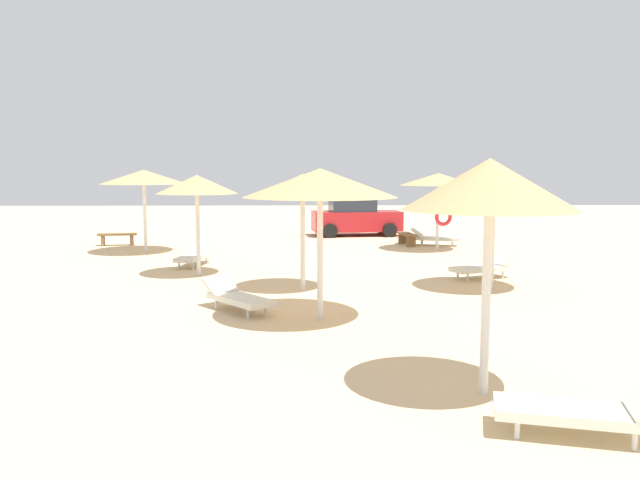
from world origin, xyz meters
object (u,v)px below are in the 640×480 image
object	(u,v)px
lounger_3	(237,297)
parked_car	(356,218)
parasol_5	(303,186)
lounger_0	(485,267)
parasol_0	(494,196)
parasol_6	(144,177)
bench_1	(407,237)
parasol_3	(320,183)
bench_0	(117,237)
lounger_1	(586,410)
lounger_2	(434,238)
parasol_1	(489,185)
lounger_4	(195,255)
parasol_2	(438,180)
parasol_4	(197,185)

from	to	relation	value
lounger_3	parked_car	xyz separation A→B (m)	(3.75, 15.37, 0.51)
lounger_3	parked_car	distance (m)	15.83
parasol_5	lounger_0	distance (m)	5.74
parasol_0	lounger_0	size ratio (longest dim) A/B	1.33
parasol_6	bench_1	distance (m)	10.37
parasol_3	bench_0	size ratio (longest dim) A/B	1.97
lounger_1	lounger_3	distance (m)	7.90
parasol_5	parked_car	world-z (taller)	parasol_5
parasol_3	lounger_3	world-z (taller)	parasol_3
parasol_3	lounger_2	distance (m)	13.45
parasol_3	bench_1	distance (m)	13.20
parasol_1	parked_car	distance (m)	20.50
parasol_0	parasol_6	world-z (taller)	parasol_6
bench_0	parasol_6	bearing A→B (deg)	-52.34
parasol_0	lounger_1	bearing A→B (deg)	-100.02
parasol_6	lounger_2	world-z (taller)	parasol_6
parasol_5	parasol_6	size ratio (longest dim) A/B	0.94
lounger_2	lounger_4	distance (m)	9.98
parasol_1	parasol_2	world-z (taller)	parasol_1
parasol_5	parked_car	bearing A→B (deg)	79.75
parasol_4	bench_1	distance (m)	10.24
parasol_2	lounger_3	bearing A→B (deg)	-122.44
parasol_4	parasol_5	xyz separation A→B (m)	(2.99, -2.20, 0.03)
parasol_0	parasol_1	world-z (taller)	parasol_1
parasol_2	parasol_4	distance (m)	9.71
parasol_6	bench_0	bearing A→B (deg)	127.66
parasol_3	bench_0	distance (m)	15.00
parasol_0	lounger_1	distance (m)	9.15
parasol_0	parasol_2	size ratio (longest dim) A/B	0.91
parasol_2	bench_1	bearing A→B (deg)	120.51
parasol_3	parked_car	xyz separation A→B (m)	(1.99, 16.19, -1.91)
parasol_2	lounger_1	bearing A→B (deg)	-96.23
parasol_0	lounger_2	world-z (taller)	parasol_0
parasol_1	parasol_2	bearing A→B (deg)	80.41
lounger_0	bench_0	world-z (taller)	lounger_0
parasol_0	lounger_4	world-z (taller)	parasol_0
parasol_2	lounger_2	world-z (taller)	parasol_2
bench_0	parasol_1	bearing A→B (deg)	-59.44
bench_0	lounger_4	bearing A→B (deg)	-52.82
lounger_4	bench_1	size ratio (longest dim) A/B	1.29
parasol_4	lounger_1	world-z (taller)	parasol_4
lounger_1	parked_car	size ratio (longest dim) A/B	0.48
parasol_1	lounger_0	size ratio (longest dim) A/B	1.60
parasol_5	lounger_3	world-z (taller)	parasol_5
bench_0	parasol_4	bearing A→B (deg)	-58.11
lounger_1	lounger_3	xyz separation A→B (m)	(-4.61, 6.41, -0.01)
parasol_3	parked_car	bearing A→B (deg)	83.00
parasol_1	lounger_0	bearing A→B (deg)	73.93
parasol_3	parasol_2	bearing A→B (deg)	66.89
parasol_5	parasol_6	world-z (taller)	parasol_6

